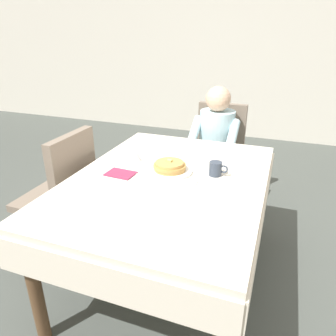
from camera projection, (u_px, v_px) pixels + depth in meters
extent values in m
plane|color=#474C47|center=(168.00, 276.00, 2.16)|extent=(14.00, 14.00, 0.00)
cube|color=beige|center=(252.00, 25.00, 4.44)|extent=(12.00, 0.16, 3.20)
cube|color=silver|center=(168.00, 181.00, 1.87)|extent=(1.10, 1.50, 0.04)
cube|color=silver|center=(103.00, 283.00, 1.26)|extent=(1.10, 0.01, 0.18)
cube|color=silver|center=(201.00, 155.00, 2.56)|extent=(1.10, 0.01, 0.18)
cube|color=silver|center=(89.00, 183.00, 2.09)|extent=(0.01, 1.50, 0.18)
cube|color=silver|center=(263.00, 214.00, 1.74)|extent=(0.01, 1.50, 0.18)
cylinder|color=brown|center=(35.00, 287.00, 1.59)|extent=(0.07, 0.07, 0.70)
cylinder|color=brown|center=(144.00, 179.00, 2.74)|extent=(0.07, 0.07, 0.70)
cylinder|color=brown|center=(255.00, 197.00, 2.44)|extent=(0.07, 0.07, 0.70)
cube|color=#7A6B5B|center=(215.00, 163.00, 2.89)|extent=(0.44, 0.44, 0.05)
cube|color=#7A6B5B|center=(221.00, 129.00, 2.95)|extent=(0.44, 0.06, 0.48)
cylinder|color=#2D2319|center=(229.00, 197.00, 2.77)|extent=(0.04, 0.04, 0.40)
cylinder|color=#2D2319|center=(190.00, 190.00, 2.88)|extent=(0.04, 0.04, 0.40)
cylinder|color=#2D2319|center=(236.00, 180.00, 3.07)|extent=(0.04, 0.04, 0.40)
cylinder|color=#2D2319|center=(200.00, 175.00, 3.19)|extent=(0.04, 0.04, 0.40)
cylinder|color=silver|center=(216.00, 137.00, 2.77)|extent=(0.30, 0.30, 0.46)
sphere|color=#D8AD8C|center=(218.00, 99.00, 2.62)|extent=(0.21, 0.21, 0.21)
cylinder|color=silver|center=(233.00, 136.00, 2.57)|extent=(0.08, 0.29, 0.23)
cylinder|color=silver|center=(195.00, 132.00, 2.67)|extent=(0.08, 0.29, 0.23)
cylinder|color=#383D51|center=(218.00, 193.00, 2.77)|extent=(0.10, 0.10, 0.45)
cylinder|color=#383D51|center=(200.00, 190.00, 2.82)|extent=(0.10, 0.10, 0.45)
cube|color=#7A6B5B|center=(54.00, 199.00, 2.26)|extent=(0.44, 0.44, 0.05)
cube|color=#7A6B5B|center=(73.00, 169.00, 2.09)|extent=(0.06, 0.44, 0.48)
cylinder|color=#2D2319|center=(22.00, 234.00, 2.25)|extent=(0.04, 0.04, 0.40)
cylinder|color=#2D2319|center=(55.00, 210.00, 2.56)|extent=(0.04, 0.04, 0.40)
cylinder|color=#2D2319|center=(64.00, 245.00, 2.14)|extent=(0.04, 0.04, 0.40)
cylinder|color=#2D2319|center=(93.00, 218.00, 2.45)|extent=(0.04, 0.04, 0.40)
cylinder|color=white|center=(169.00, 171.00, 1.93)|extent=(0.28, 0.28, 0.02)
cylinder|color=tan|center=(170.00, 168.00, 1.92)|extent=(0.19, 0.19, 0.02)
cylinder|color=tan|center=(170.00, 166.00, 1.92)|extent=(0.20, 0.20, 0.02)
cylinder|color=tan|center=(169.00, 163.00, 1.90)|extent=(0.17, 0.17, 0.02)
cube|color=#F4E072|center=(169.00, 161.00, 1.91)|extent=(0.03, 0.03, 0.01)
cylinder|color=#333D4C|center=(215.00, 169.00, 1.87)|extent=(0.08, 0.08, 0.08)
torus|color=#333D4C|center=(224.00, 169.00, 1.86)|extent=(0.05, 0.01, 0.05)
cone|color=silver|center=(136.00, 156.00, 2.08)|extent=(0.08, 0.08, 0.07)
cube|color=silver|center=(140.00, 168.00, 1.98)|extent=(0.03, 0.18, 0.00)
cube|color=silver|center=(199.00, 177.00, 1.86)|extent=(0.02, 0.20, 0.00)
cube|color=silver|center=(145.00, 197.00, 1.64)|extent=(0.15, 0.05, 0.00)
cube|color=#8C2D4C|center=(121.00, 174.00, 1.90)|extent=(0.18, 0.13, 0.01)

